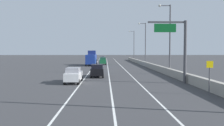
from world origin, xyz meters
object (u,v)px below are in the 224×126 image
lamp_post_right_third (145,41)px  car_gray_0 (103,58)px  car_green_2 (103,61)px  overhead_sign_gantry (179,44)px  car_black_1 (97,70)px  car_white_3 (74,75)px  speed_advisory_sign (209,75)px  box_truck (91,59)px  lamp_post_right_fourth (133,44)px  lamp_post_right_second (169,35)px

lamp_post_right_third → car_gray_0: bearing=110.3°
car_gray_0 → car_green_2: 29.92m
overhead_sign_gantry → car_gray_0: overhead_sign_gantry is taller
car_black_1 → car_green_2: car_green_2 is taller
lamp_post_right_third → car_white_3: (-14.68, -36.29, -5.64)m
speed_advisory_sign → car_green_2: bearing=102.1°
car_white_3 → car_gray_0: bearing=87.7°
box_truck → car_gray_0: bearing=85.4°
car_white_3 → box_truck: bearing=89.8°
speed_advisory_sign → box_truck: box_truck is taller
box_truck → overhead_sign_gantry: bearing=-70.7°
car_black_1 → car_white_3: 6.99m
speed_advisory_sign → car_black_1: 18.10m
lamp_post_right_third → lamp_post_right_fourth: 25.76m
car_gray_0 → car_green_2: (0.29, -29.91, 0.10)m
lamp_post_right_third → car_green_2: (-11.60, 2.31, -5.54)m
overhead_sign_gantry → lamp_post_right_fourth: (1.91, 62.92, 1.85)m
lamp_post_right_fourth → car_green_2: size_ratio=2.52×
car_gray_0 → lamp_post_right_second: bearing=-78.6°
car_black_1 → overhead_sign_gantry: bearing=-36.2°
car_green_2 → car_white_3: car_green_2 is taller
car_black_1 → car_green_2: (0.41, 32.14, 0.08)m
overhead_sign_gantry → car_green_2: overhead_sign_gantry is taller
lamp_post_right_fourth → box_truck: 30.93m
car_black_1 → car_gray_0: bearing=89.9°
speed_advisory_sign → car_gray_0: bearing=97.7°
lamp_post_right_fourth → box_truck: (-14.49, -26.91, -4.76)m
lamp_post_right_third → lamp_post_right_fourth: same height
car_gray_0 → lamp_post_right_fourth: bearing=-28.7°
car_black_1 → car_green_2: 32.15m
speed_advisory_sign → lamp_post_right_third: lamp_post_right_third is taller
overhead_sign_gantry → car_green_2: bearing=103.7°
speed_advisory_sign → car_white_3: bearing=147.7°
car_gray_0 → speed_advisory_sign: bearing=-82.3°
lamp_post_right_fourth → car_white_3: bearing=-103.2°
car_black_1 → car_white_3: size_ratio=0.98×
lamp_post_right_third → box_truck: size_ratio=1.26×
car_black_1 → speed_advisory_sign: bearing=-54.6°
car_green_2 → car_gray_0: bearing=90.6°
car_white_3 → lamp_post_right_second: bearing=36.1°
lamp_post_right_second → lamp_post_right_fourth: bearing=89.8°
overhead_sign_gantry → box_truck: bearing=109.3°
car_gray_0 → car_green_2: size_ratio=0.97×
car_gray_0 → box_truck: box_truck is taller
lamp_post_right_second → lamp_post_right_fourth: (0.14, 51.51, 0.00)m
overhead_sign_gantry → lamp_post_right_third: (1.99, 37.16, 1.85)m
lamp_post_right_fourth → car_black_1: size_ratio=2.57×
speed_advisory_sign → box_truck: 45.34m
speed_advisory_sign → car_green_2: speed_advisory_sign is taller
speed_advisory_sign → lamp_post_right_third: size_ratio=0.26×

